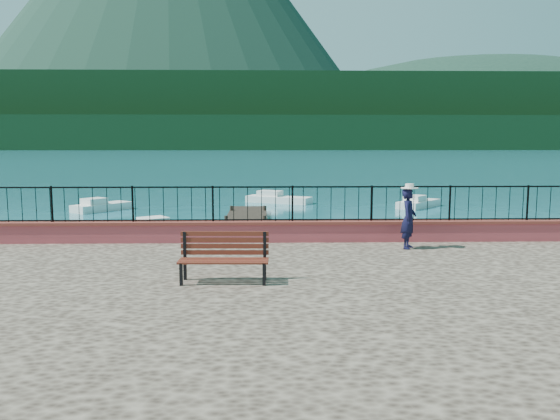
{
  "coord_description": "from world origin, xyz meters",
  "views": [
    {
      "loc": [
        -1.04,
        -11.29,
        3.95
      ],
      "look_at": [
        -0.69,
        2.0,
        2.3
      ],
      "focal_mm": 35.0,
      "sensor_mm": 36.0,
      "label": 1
    }
  ],
  "objects_px": {
    "boat_3": "(102,204)",
    "park_bench": "(224,268)",
    "boat_1": "(366,233)",
    "boat_5": "(419,201)",
    "boat_0": "(164,225)",
    "boat_4": "(279,197)",
    "person": "(409,219)"
  },
  "relations": [
    {
      "from": "boat_4",
      "to": "boat_5",
      "type": "bearing_deg",
      "value": 8.07
    },
    {
      "from": "boat_3",
      "to": "boat_1",
      "type": "bearing_deg",
      "value": -91.04
    },
    {
      "from": "boat_5",
      "to": "boat_4",
      "type": "bearing_deg",
      "value": 113.28
    },
    {
      "from": "person",
      "to": "boat_3",
      "type": "xyz_separation_m",
      "value": [
        -13.25,
        17.87,
        -1.59
      ]
    },
    {
      "from": "boat_5",
      "to": "park_bench",
      "type": "bearing_deg",
      "value": -163.14
    },
    {
      "from": "boat_1",
      "to": "boat_5",
      "type": "height_order",
      "value": "same"
    },
    {
      "from": "park_bench",
      "to": "boat_5",
      "type": "bearing_deg",
      "value": 67.21
    },
    {
      "from": "boat_0",
      "to": "boat_5",
      "type": "distance_m",
      "value": 16.74
    },
    {
      "from": "boat_1",
      "to": "boat_4",
      "type": "distance_m",
      "value": 15.02
    },
    {
      "from": "park_bench",
      "to": "boat_4",
      "type": "xyz_separation_m",
      "value": [
        1.69,
        25.17,
        -1.1
      ]
    },
    {
      "from": "park_bench",
      "to": "boat_3",
      "type": "xyz_separation_m",
      "value": [
        -8.71,
        21.22,
        -1.1
      ]
    },
    {
      "from": "boat_1",
      "to": "boat_3",
      "type": "height_order",
      "value": "same"
    },
    {
      "from": "boat_1",
      "to": "boat_3",
      "type": "xyz_separation_m",
      "value": [
        -13.47,
        10.76,
        0.0
      ]
    },
    {
      "from": "person",
      "to": "boat_4",
      "type": "height_order",
      "value": "person"
    },
    {
      "from": "park_bench",
      "to": "boat_4",
      "type": "height_order",
      "value": "park_bench"
    },
    {
      "from": "boat_1",
      "to": "boat_5",
      "type": "relative_size",
      "value": 1.22
    },
    {
      "from": "person",
      "to": "boat_5",
      "type": "xyz_separation_m",
      "value": [
        5.66,
        19.03,
        -1.59
      ]
    },
    {
      "from": "person",
      "to": "boat_0",
      "type": "bearing_deg",
      "value": 64.76
    },
    {
      "from": "boat_0",
      "to": "boat_1",
      "type": "xyz_separation_m",
      "value": [
        8.35,
        -2.43,
        0.0
      ]
    },
    {
      "from": "boat_0",
      "to": "boat_4",
      "type": "height_order",
      "value": "same"
    },
    {
      "from": "boat_1",
      "to": "person",
      "type": "bearing_deg",
      "value": -56.71
    },
    {
      "from": "boat_3",
      "to": "park_bench",
      "type": "bearing_deg",
      "value": -120.12
    },
    {
      "from": "park_bench",
      "to": "boat_1",
      "type": "distance_m",
      "value": 11.55
    },
    {
      "from": "boat_4",
      "to": "boat_1",
      "type": "bearing_deg",
      "value": -52.06
    },
    {
      "from": "boat_4",
      "to": "boat_3",
      "type": "bearing_deg",
      "value": -133.1
    },
    {
      "from": "boat_3",
      "to": "boat_5",
      "type": "relative_size",
      "value": 0.98
    },
    {
      "from": "boat_0",
      "to": "boat_4",
      "type": "bearing_deg",
      "value": 32.08
    },
    {
      "from": "boat_1",
      "to": "boat_4",
      "type": "bearing_deg",
      "value": 136.9
    },
    {
      "from": "park_bench",
      "to": "boat_0",
      "type": "height_order",
      "value": "park_bench"
    },
    {
      "from": "park_bench",
      "to": "person",
      "type": "bearing_deg",
      "value": 38.21
    },
    {
      "from": "boat_3",
      "to": "boat_4",
      "type": "relative_size",
      "value": 0.8
    },
    {
      "from": "boat_3",
      "to": "boat_5",
      "type": "height_order",
      "value": "same"
    }
  ]
}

